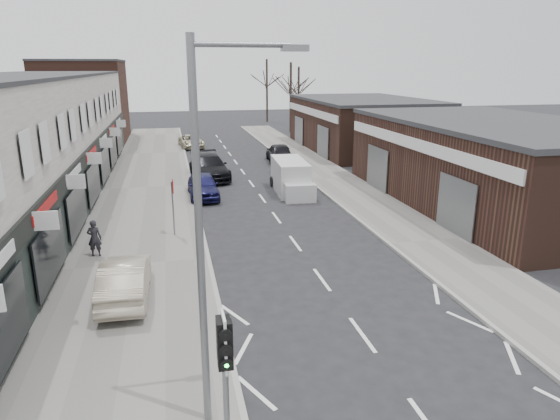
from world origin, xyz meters
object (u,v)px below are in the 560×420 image
parked_car_left_a (203,186)px  sedan_on_pavement (125,279)px  traffic_light (225,354)px  parked_car_right_a (288,168)px  parked_car_left_b (209,167)px  parked_car_right_b (279,152)px  street_lamp (208,222)px  pedestrian (94,238)px  warning_sign (173,191)px  white_van (291,177)px  parked_car_left_c (191,141)px

parked_car_left_a → sedan_on_pavement: bearing=-105.5°
traffic_light → parked_car_right_a: (7.22, 25.29, -1.72)m
sedan_on_pavement → parked_car_left_b: bearing=-102.0°
sedan_on_pavement → parked_car_right_b: size_ratio=0.91×
sedan_on_pavement → parked_car_right_b: parked_car_right_b is taller
street_lamp → sedan_on_pavement: bearing=109.8°
traffic_light → parked_car_right_b: bearing=75.8°
pedestrian → warning_sign: bearing=-142.3°
traffic_light → pedestrian: 12.73m
traffic_light → parked_car_right_b: 32.31m
pedestrian → parked_car_right_a: pedestrian is taller
parked_car_left_b → parked_car_right_a: 5.50m
traffic_light → white_van: traffic_light is taller
traffic_light → street_lamp: bearing=95.9°
parked_car_left_c → traffic_light: bearing=-97.4°
traffic_light → pedestrian: (-3.97, 12.00, -1.53)m
traffic_light → parked_car_left_c: traffic_light is taller
white_van → parked_car_left_c: (-5.17, 19.21, -0.34)m
parked_car_left_a → parked_car_left_b: (0.80, 5.25, 0.10)m
parked_car_left_a → parked_car_left_c: parked_car_left_a is taller
parked_car_right_a → white_van: bearing=76.2°
white_van → warning_sign: bearing=-131.7°
warning_sign → street_lamp: bearing=-87.2°
warning_sign → parked_car_right_a: size_ratio=0.64×
pedestrian → parked_car_right_a: (11.18, 13.29, -0.19)m
parked_car_left_a → parked_car_left_b: 5.31m
white_van → parked_car_left_c: size_ratio=1.20×
street_lamp → parked_car_left_c: 39.35m
white_van → sedan_on_pavement: white_van is taller
parked_car_left_a → warning_sign: bearing=-105.0°
traffic_light → white_van: 22.13m
parked_car_right_b → traffic_light: bearing=81.0°
traffic_light → warning_sign: 14.04m
parked_car_right_b → pedestrian: bearing=63.5°
warning_sign → white_van: size_ratio=0.52×
sedan_on_pavement → parked_car_left_c: sedan_on_pavement is taller
white_van → parked_car_left_a: size_ratio=1.24×
pedestrian → parked_car_left_c: size_ratio=0.35×
parked_car_left_a → parked_car_right_a: (6.22, 4.28, -0.02)m
parked_car_left_a → white_van: bearing=0.4°
pedestrian → parked_car_right_a: 17.37m
white_van → parked_car_left_b: white_van is taller
parked_car_right_a → street_lamp: bearing=70.4°
sedan_on_pavement → pedestrian: bearing=-69.8°
parked_car_left_c → parked_car_right_b: (6.67, -9.05, 0.17)m
traffic_light → sedan_on_pavement: traffic_light is taller
parked_car_left_a → parked_car_left_c: (0.23, 19.33, -0.11)m
warning_sign → parked_car_left_b: (2.56, 12.25, -1.38)m
street_lamp → parked_car_left_c: size_ratio=1.83×
parked_car_left_b → parked_car_right_a: size_ratio=1.34×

